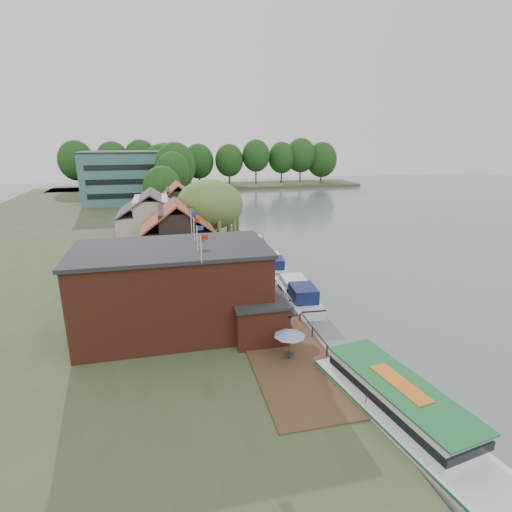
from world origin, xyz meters
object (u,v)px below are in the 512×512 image
umbrella_2 (269,303)px  umbrella_5 (253,273)px  pub (198,287)px  cruiser_1 (273,262)px  umbrella_0 (289,344)px  umbrella_4 (259,285)px  hotel_block (138,177)px  cruiser_0 (298,291)px  cottage_a (177,238)px  tour_boat (406,412)px  cruiser_2 (255,245)px  cottage_b (152,222)px  swan (374,414)px  cottage_c (179,210)px  umbrella_3 (267,290)px  umbrella_1 (289,318)px  willow (210,220)px

umbrella_2 → umbrella_5: bearing=87.0°
pub → cruiser_1: 19.64m
umbrella_0 → umbrella_4: (0.65, 12.03, 0.00)m
hotel_block → cruiser_0: size_ratio=2.43×
hotel_block → cottage_a: hotel_block is taller
cruiser_1 → tour_boat: size_ratio=0.65×
cruiser_2 → hotel_block: bearing=118.1°
cottage_b → umbrella_5: 19.52m
cruiser_2 → swan: cruiser_2 is taller
cottage_a → umbrella_2: size_ratio=3.62×
cottage_c → swan: bearing=-78.5°
umbrella_5 → umbrella_0: bearing=-93.2°
cottage_b → cruiser_2: 15.10m
pub → swan: size_ratio=45.45×
umbrella_3 → cruiser_1: 12.83m
cruiser_0 → swan: (-1.16, -17.98, -1.06)m
umbrella_0 → umbrella_2: 7.50m
cruiser_1 → cruiser_2: (-0.39, 8.28, 0.14)m
umbrella_0 → umbrella_5: bearing=86.8°
tour_boat → umbrella_1: bearing=96.2°
umbrella_3 → swan: 16.84m
cruiser_0 → cottage_b: bearing=130.4°
cottage_a → umbrella_0: size_ratio=3.62×
pub → cottage_c: (0.00, 34.00, 0.60)m
cottage_c → umbrella_3: size_ratio=3.58×
umbrella_0 → umbrella_3: same height
umbrella_0 → umbrella_2: (0.44, 7.49, 0.00)m
cottage_a → umbrella_0: (6.88, -21.69, -2.96)m
willow → umbrella_2: willow is taller
cottage_b → cottage_a: bearing=-73.3°
umbrella_5 → cottage_c: bearing=105.1°
umbrella_5 → tour_boat: 23.67m
umbrella_5 → willow: bearing=106.4°
cruiser_0 → cruiser_1: 10.65m
cottage_a → cruiser_2: (11.54, 9.20, -4.02)m
hotel_block → umbrella_2: bearing=-78.5°
cottage_b → willow: bearing=-33.7°
umbrella_2 → umbrella_1: bearing=-75.8°
pub → cruiser_1: size_ratio=2.20×
cottage_a → willow: 6.80m
willow → umbrella_0: (2.38, -26.69, -3.93)m
cottage_b → umbrella_4: (10.53, -19.66, -2.96)m
umbrella_1 → cruiser_0: 8.61m
cruiser_2 → umbrella_2: bearing=-93.7°
cottage_a → cottage_b: 10.44m
cruiser_2 → swan: bearing=-85.1°
cottage_b → tour_boat: 42.12m
cruiser_0 → swan: size_ratio=23.73×
cottage_b → umbrella_3: (10.90, -21.21, -2.96)m
cottage_c → umbrella_1: 37.34m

